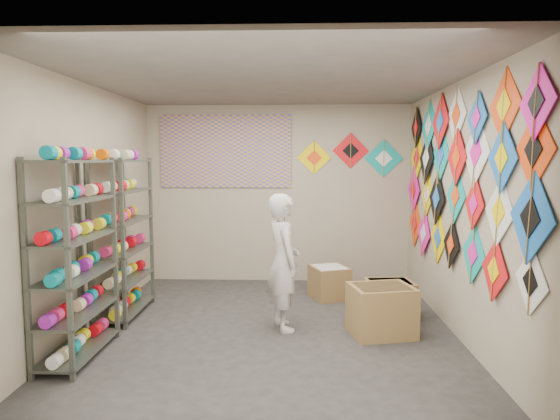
{
  "coord_description": "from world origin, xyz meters",
  "views": [
    {
      "loc": [
        0.3,
        -5.38,
        1.88
      ],
      "look_at": [
        0.1,
        0.3,
        1.3
      ],
      "focal_mm": 32.0,
      "sensor_mm": 36.0,
      "label": 1
    }
  ],
  "objects_px": {
    "shelf_rack_front": "(75,259)",
    "shopkeeper": "(283,262)",
    "carton_b": "(390,299)",
    "shelf_rack_back": "(124,237)",
    "carton_a": "(381,310)",
    "carton_c": "(329,282)"
  },
  "relations": [
    {
      "from": "shelf_rack_front",
      "to": "shopkeeper",
      "type": "xyz_separation_m",
      "value": [
        1.92,
        0.87,
        -0.2
      ]
    },
    {
      "from": "shopkeeper",
      "to": "carton_b",
      "type": "distance_m",
      "value": 1.44
    },
    {
      "from": "shelf_rack_front",
      "to": "shelf_rack_back",
      "type": "relative_size",
      "value": 1.0
    },
    {
      "from": "shelf_rack_front",
      "to": "carton_a",
      "type": "relative_size",
      "value": 2.97
    },
    {
      "from": "carton_c",
      "to": "shelf_rack_front",
      "type": "bearing_deg",
      "value": -159.05
    },
    {
      "from": "carton_b",
      "to": "carton_c",
      "type": "xyz_separation_m",
      "value": [
        -0.67,
        0.8,
        -0.0
      ]
    },
    {
      "from": "shopkeeper",
      "to": "carton_a",
      "type": "bearing_deg",
      "value": -117.8
    },
    {
      "from": "shopkeeper",
      "to": "carton_c",
      "type": "relative_size",
      "value": 3.03
    },
    {
      "from": "shopkeeper",
      "to": "carton_b",
      "type": "height_order",
      "value": "shopkeeper"
    },
    {
      "from": "shelf_rack_back",
      "to": "shelf_rack_front",
      "type": "bearing_deg",
      "value": -90.0
    },
    {
      "from": "carton_c",
      "to": "shopkeeper",
      "type": "bearing_deg",
      "value": -134.53
    },
    {
      "from": "shelf_rack_front",
      "to": "shelf_rack_back",
      "type": "bearing_deg",
      "value": 90.0
    },
    {
      "from": "carton_b",
      "to": "carton_c",
      "type": "bearing_deg",
      "value": 123.23
    },
    {
      "from": "shelf_rack_front",
      "to": "shopkeeper",
      "type": "bearing_deg",
      "value": 24.31
    },
    {
      "from": "carton_b",
      "to": "shelf_rack_front",
      "type": "bearing_deg",
      "value": -163.99
    },
    {
      "from": "shelf_rack_front",
      "to": "shelf_rack_back",
      "type": "xyz_separation_m",
      "value": [
        0.0,
        1.3,
        0.0
      ]
    },
    {
      "from": "shelf_rack_back",
      "to": "carton_b",
      "type": "relative_size",
      "value": 3.55
    },
    {
      "from": "carton_a",
      "to": "carton_b",
      "type": "height_order",
      "value": "carton_a"
    },
    {
      "from": "shelf_rack_back",
      "to": "carton_a",
      "type": "bearing_deg",
      "value": -11.21
    },
    {
      "from": "shelf_rack_front",
      "to": "carton_c",
      "type": "height_order",
      "value": "shelf_rack_front"
    },
    {
      "from": "shelf_rack_back",
      "to": "shopkeeper",
      "type": "distance_m",
      "value": 1.98
    },
    {
      "from": "shelf_rack_back",
      "to": "shopkeeper",
      "type": "height_order",
      "value": "shelf_rack_back"
    }
  ]
}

